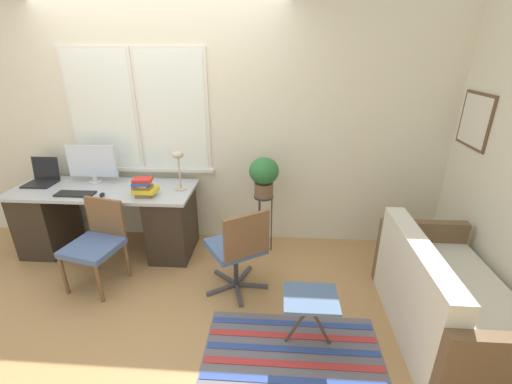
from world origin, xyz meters
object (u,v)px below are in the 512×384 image
at_px(office_chair_swivel, 239,248).
at_px(plant_stand, 264,206).
at_px(monitor, 92,163).
at_px(mouse, 102,195).
at_px(book_stack, 144,187).
at_px(folding_stool, 310,302).
at_px(laptop, 42,178).
at_px(desk_lamp, 179,162).
at_px(couch_loveseat, 445,304).
at_px(desk_chair_wooden, 97,241).
at_px(potted_plant, 264,174).
at_px(keyboard, 75,194).

xyz_separation_m(office_chair_swivel, plant_stand, (0.19, 0.69, 0.09)).
distance_m(monitor, mouse, 0.48).
height_order(book_stack, folding_stool, book_stack).
distance_m(laptop, plant_stand, 2.39).
relative_size(plant_stand, folding_stool, 1.51).
relative_size(desk_lamp, couch_loveseat, 0.28).
height_order(monitor, book_stack, monitor).
bearing_deg(desk_lamp, laptop, 177.43).
bearing_deg(desk_lamp, book_stack, -146.67).
distance_m(desk_lamp, plant_stand, 0.98).
bearing_deg(laptop, desk_chair_wooden, -37.02).
relative_size(office_chair_swivel, plant_stand, 1.28).
distance_m(office_chair_swivel, plant_stand, 0.72).
bearing_deg(folding_stool, office_chair_swivel, 135.47).
distance_m(desk_lamp, folding_stool, 1.86).
distance_m(desk_chair_wooden, folding_stool, 2.01).
bearing_deg(plant_stand, laptop, 179.62).
relative_size(laptop, potted_plant, 0.72).
distance_m(book_stack, plant_stand, 1.22).
relative_size(couch_loveseat, plant_stand, 2.15).
height_order(desk_chair_wooden, folding_stool, desk_chair_wooden).
bearing_deg(couch_loveseat, desk_lamp, 65.26).
relative_size(book_stack, office_chair_swivel, 0.27).
relative_size(keyboard, desk_chair_wooden, 0.47).
height_order(mouse, potted_plant, potted_plant).
bearing_deg(book_stack, desk_lamp, 33.33).
height_order(monitor, keyboard, monitor).
bearing_deg(desk_chair_wooden, desk_lamp, 55.00).
height_order(monitor, plant_stand, monitor).
distance_m(monitor, book_stack, 0.75).
bearing_deg(couch_loveseat, folding_stool, 98.85).
relative_size(book_stack, couch_loveseat, 0.16).
xyz_separation_m(laptop, desk_lamp, (1.53, -0.07, 0.24)).
distance_m(monitor, keyboard, 0.40).
xyz_separation_m(mouse, couch_loveseat, (3.01, -0.81, -0.47)).
distance_m(desk_chair_wooden, office_chair_swivel, 1.32).
distance_m(laptop, folding_stool, 3.09).
bearing_deg(keyboard, desk_lamp, 12.27).
relative_size(desk_lamp, potted_plant, 0.99).
height_order(keyboard, folding_stool, keyboard).
relative_size(mouse, folding_stool, 0.17).
bearing_deg(folding_stool, potted_plant, 107.51).
height_order(desk_lamp, folding_stool, desk_lamp).
relative_size(laptop, mouse, 3.98).
bearing_deg(keyboard, potted_plant, 8.31).
bearing_deg(laptop, plant_stand, -0.38).
bearing_deg(book_stack, folding_stool, -33.02).
distance_m(keyboard, couch_loveseat, 3.43).
distance_m(monitor, folding_stool, 2.66).
relative_size(mouse, plant_stand, 0.11).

